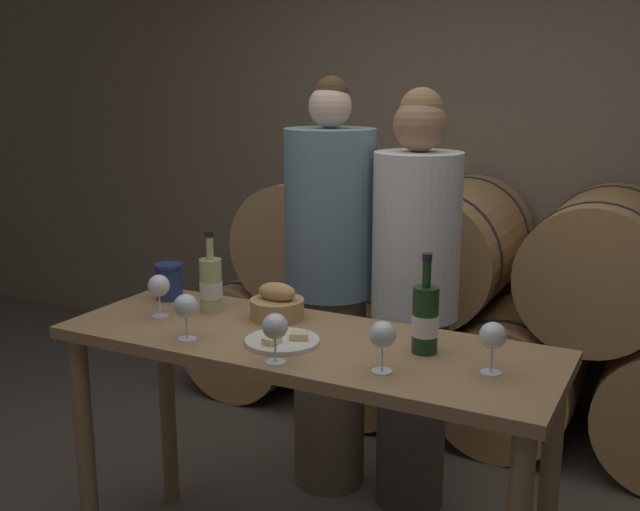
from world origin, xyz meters
name	(u,v)px	position (x,y,z in m)	size (l,w,h in m)	color
stone_wall_back	(487,103)	(0.00, 2.13, 1.60)	(10.00, 0.12, 3.20)	#7F705B
barrel_stack	(449,310)	(0.00, 1.57, 0.57)	(2.83, 0.88, 1.23)	tan
tasting_table	(304,380)	(0.00, 0.00, 0.77)	(1.64, 0.58, 0.91)	#99754C
person_left	(330,288)	(-0.24, 0.68, 0.88)	(0.37, 0.37, 1.74)	#756651
person_right	(415,303)	(0.13, 0.68, 0.87)	(0.34, 0.34, 1.70)	#4C4238
wine_bottle_red	(425,319)	(0.39, 0.06, 1.02)	(0.08, 0.08, 0.31)	#193819
wine_bottle_white	(211,284)	(-0.43, 0.11, 1.01)	(0.08, 0.08, 0.29)	#ADBC7F
blue_crock	(169,280)	(-0.67, 0.16, 0.99)	(0.11, 0.11, 0.14)	navy
bread_basket	(277,305)	(-0.18, 0.14, 0.96)	(0.19, 0.19, 0.13)	tan
cheese_plate	(282,340)	(-0.04, -0.07, 0.92)	(0.24, 0.24, 0.04)	white
wine_glass_far_left	(159,287)	(-0.56, -0.03, 1.02)	(0.08, 0.08, 0.15)	white
wine_glass_left	(186,307)	(-0.33, -0.18, 1.02)	(0.08, 0.08, 0.15)	white
wine_glass_center	(275,328)	(0.03, -0.23, 1.02)	(0.08, 0.08, 0.15)	white
wine_glass_right	(383,336)	(0.33, -0.15, 1.02)	(0.08, 0.08, 0.15)	white
wine_glass_far_right	(493,337)	(0.61, -0.02, 1.02)	(0.08, 0.08, 0.15)	white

